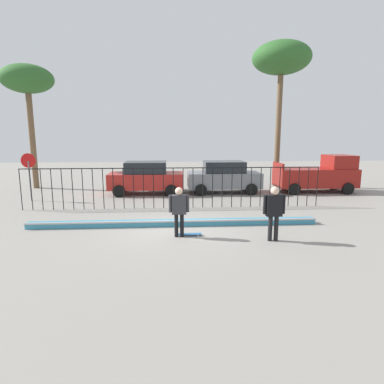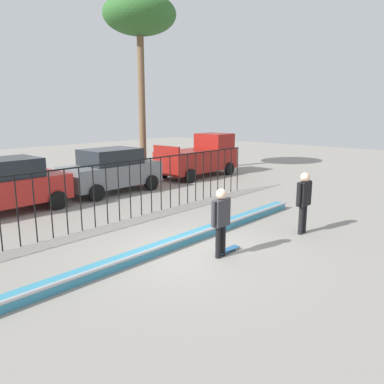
{
  "view_description": "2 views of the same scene",
  "coord_description": "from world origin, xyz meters",
  "px_view_note": "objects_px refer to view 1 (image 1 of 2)",
  "views": [
    {
      "loc": [
        -0.09,
        -11.35,
        3.44
      ],
      "look_at": [
        0.72,
        1.02,
        1.21
      ],
      "focal_mm": 29.77,
      "sensor_mm": 36.0,
      "label": 1
    },
    {
      "loc": [
        -7.05,
        -6.4,
        3.56
      ],
      "look_at": [
        0.57,
        0.44,
        1.38
      ],
      "focal_mm": 36.51,
      "sensor_mm": 36.0,
      "label": 2
    }
  ],
  "objects_px": {
    "skateboarder": "(179,207)",
    "parked_car_red": "(146,177)",
    "palm_tree_short": "(27,82)",
    "parked_car_gray": "(224,177)",
    "stop_sign": "(29,170)",
    "palm_tree_tall": "(281,60)",
    "skateboard": "(190,234)",
    "pickup_truck": "(319,175)",
    "camera_operator": "(274,209)"
  },
  "relations": [
    {
      "from": "skateboarder",
      "to": "parked_car_red",
      "type": "height_order",
      "value": "parked_car_red"
    },
    {
      "from": "skateboarder",
      "to": "palm_tree_short",
      "type": "bearing_deg",
      "value": 137.83
    },
    {
      "from": "parked_car_gray",
      "to": "stop_sign",
      "type": "xyz_separation_m",
      "value": [
        -10.57,
        -1.64,
        0.64
      ]
    },
    {
      "from": "palm_tree_tall",
      "to": "skateboarder",
      "type": "bearing_deg",
      "value": -122.73
    },
    {
      "from": "parked_car_red",
      "to": "palm_tree_tall",
      "type": "xyz_separation_m",
      "value": [
        8.65,
        2.6,
        7.21
      ]
    },
    {
      "from": "skateboarder",
      "to": "palm_tree_short",
      "type": "relative_size",
      "value": 0.22
    },
    {
      "from": "skateboard",
      "to": "parked_car_red",
      "type": "relative_size",
      "value": 0.19
    },
    {
      "from": "skateboard",
      "to": "palm_tree_short",
      "type": "bearing_deg",
      "value": 135.88
    },
    {
      "from": "pickup_truck",
      "to": "palm_tree_short",
      "type": "relative_size",
      "value": 0.61
    },
    {
      "from": "palm_tree_tall",
      "to": "skateboard",
      "type": "bearing_deg",
      "value": -121.43
    },
    {
      "from": "palm_tree_tall",
      "to": "parked_car_red",
      "type": "bearing_deg",
      "value": -163.29
    },
    {
      "from": "parked_car_gray",
      "to": "stop_sign",
      "type": "distance_m",
      "value": 10.72
    },
    {
      "from": "skateboarder",
      "to": "pickup_truck",
      "type": "height_order",
      "value": "pickup_truck"
    },
    {
      "from": "skateboard",
      "to": "camera_operator",
      "type": "relative_size",
      "value": 0.44
    },
    {
      "from": "camera_operator",
      "to": "parked_car_red",
      "type": "xyz_separation_m",
      "value": [
        -4.79,
        8.82,
        -0.11
      ]
    },
    {
      "from": "skateboarder",
      "to": "stop_sign",
      "type": "xyz_separation_m",
      "value": [
        -7.68,
        6.61,
        0.59
      ]
    },
    {
      "from": "pickup_truck",
      "to": "skateboarder",
      "type": "bearing_deg",
      "value": -137.41
    },
    {
      "from": "skateboard",
      "to": "palm_tree_short",
      "type": "xyz_separation_m",
      "value": [
        -9.48,
        10.72,
        6.64
      ]
    },
    {
      "from": "skateboarder",
      "to": "camera_operator",
      "type": "distance_m",
      "value": 3.13
    },
    {
      "from": "skateboarder",
      "to": "palm_tree_tall",
      "type": "height_order",
      "value": "palm_tree_tall"
    },
    {
      "from": "camera_operator",
      "to": "palm_tree_tall",
      "type": "distance_m",
      "value": 13.98
    },
    {
      "from": "skateboard",
      "to": "palm_tree_short",
      "type": "distance_m",
      "value": 15.78
    },
    {
      "from": "stop_sign",
      "to": "palm_tree_tall",
      "type": "xyz_separation_m",
      "value": [
        14.61,
        4.17,
        6.56
      ]
    },
    {
      "from": "skateboarder",
      "to": "camera_operator",
      "type": "bearing_deg",
      "value": -3.99
    },
    {
      "from": "camera_operator",
      "to": "pickup_truck",
      "type": "distance_m",
      "value": 10.45
    },
    {
      "from": "palm_tree_short",
      "to": "parked_car_red",
      "type": "bearing_deg",
      "value": -19.33
    },
    {
      "from": "skateboard",
      "to": "stop_sign",
      "type": "height_order",
      "value": "stop_sign"
    },
    {
      "from": "skateboard",
      "to": "parked_car_red",
      "type": "bearing_deg",
      "value": 108.86
    },
    {
      "from": "parked_car_gray",
      "to": "palm_tree_short",
      "type": "relative_size",
      "value": 0.56
    },
    {
      "from": "parked_car_gray",
      "to": "palm_tree_short",
      "type": "bearing_deg",
      "value": 163.65
    },
    {
      "from": "parked_car_red",
      "to": "pickup_truck",
      "type": "height_order",
      "value": "pickup_truck"
    },
    {
      "from": "camera_operator",
      "to": "palm_tree_short",
      "type": "height_order",
      "value": "palm_tree_short"
    },
    {
      "from": "parked_car_red",
      "to": "parked_car_gray",
      "type": "relative_size",
      "value": 1.0
    },
    {
      "from": "camera_operator",
      "to": "palm_tree_tall",
      "type": "relative_size",
      "value": 0.19
    },
    {
      "from": "camera_operator",
      "to": "stop_sign",
      "type": "bearing_deg",
      "value": 20.96
    },
    {
      "from": "pickup_truck",
      "to": "stop_sign",
      "type": "bearing_deg",
      "value": -175.21
    },
    {
      "from": "pickup_truck",
      "to": "palm_tree_short",
      "type": "xyz_separation_m",
      "value": [
        -17.8,
        2.6,
        5.66
      ]
    },
    {
      "from": "skateboard",
      "to": "skateboarder",
      "type": "bearing_deg",
      "value": -167.12
    },
    {
      "from": "pickup_truck",
      "to": "stop_sign",
      "type": "xyz_separation_m",
      "value": [
        -16.38,
        -1.56,
        0.58
      ]
    },
    {
      "from": "parked_car_gray",
      "to": "pickup_truck",
      "type": "height_order",
      "value": "pickup_truck"
    },
    {
      "from": "camera_operator",
      "to": "parked_car_gray",
      "type": "height_order",
      "value": "parked_car_gray"
    },
    {
      "from": "parked_car_red",
      "to": "skateboarder",
      "type": "bearing_deg",
      "value": -80.7
    },
    {
      "from": "stop_sign",
      "to": "parked_car_red",
      "type": "bearing_deg",
      "value": 14.76
    },
    {
      "from": "parked_car_gray",
      "to": "stop_sign",
      "type": "bearing_deg",
      "value": -175.68
    },
    {
      "from": "camera_operator",
      "to": "skateboard",
      "type": "bearing_deg",
      "value": 40.63
    },
    {
      "from": "parked_car_red",
      "to": "camera_operator",
      "type": "bearing_deg",
      "value": -64.07
    },
    {
      "from": "camera_operator",
      "to": "parked_car_red",
      "type": "bearing_deg",
      "value": -6.54
    },
    {
      "from": "camera_operator",
      "to": "palm_tree_short",
      "type": "xyz_separation_m",
      "value": [
        -12.18,
        11.41,
        5.62
      ]
    },
    {
      "from": "palm_tree_tall",
      "to": "palm_tree_short",
      "type": "relative_size",
      "value": 1.21
    },
    {
      "from": "camera_operator",
      "to": "pickup_truck",
      "type": "height_order",
      "value": "pickup_truck"
    }
  ]
}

